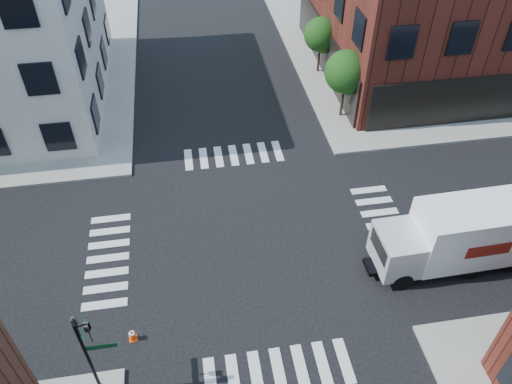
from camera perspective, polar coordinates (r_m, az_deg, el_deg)
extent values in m
plane|color=black|center=(24.96, -0.54, -5.61)|extent=(120.00, 120.00, 0.00)
cube|color=gray|center=(47.97, 21.91, 16.73)|extent=(30.00, 30.00, 0.15)
cylinder|color=black|center=(33.40, 9.75, 9.75)|extent=(0.18, 0.18, 1.47)
cylinder|color=black|center=(33.02, 9.89, 10.83)|extent=(0.12, 0.12, 1.47)
sphere|color=#14380F|center=(32.19, 10.25, 13.37)|extent=(2.69, 2.69, 2.69)
sphere|color=#14380F|center=(32.45, 10.61, 12.46)|extent=(1.85, 1.85, 1.85)
cylinder|color=black|center=(38.38, 7.13, 14.47)|extent=(0.18, 0.18, 1.33)
cylinder|color=black|center=(38.08, 7.22, 15.35)|extent=(0.12, 0.12, 1.33)
sphere|color=#14380F|center=(37.42, 7.42, 17.43)|extent=(2.43, 2.43, 2.43)
sphere|color=#14380F|center=(37.61, 7.78, 16.69)|extent=(1.67, 1.67, 1.67)
cylinder|color=black|center=(19.42, -18.48, -17.94)|extent=(0.12, 0.12, 4.60)
cube|color=#053819|center=(18.60, -17.34, -16.54)|extent=(1.10, 0.03, 0.22)
cube|color=#053819|center=(18.81, -19.08, -14.80)|extent=(0.03, 1.10, 0.22)
imported|color=black|center=(18.08, -18.46, -15.05)|extent=(0.22, 0.18, 1.10)
imported|color=black|center=(18.32, -19.81, -14.47)|extent=(0.18, 0.22, 1.10)
cube|color=white|center=(24.77, 23.75, -4.08)|extent=(5.57, 2.49, 2.95)
cube|color=maroon|center=(24.13, 25.07, -6.09)|extent=(2.09, 0.08, 0.67)
cube|color=maroon|center=(25.45, 22.50, -2.17)|extent=(2.09, 0.08, 0.67)
cube|color=silver|center=(23.52, 15.87, -6.31)|extent=(1.95, 2.32, 1.90)
cube|color=black|center=(22.95, 13.95, -6.12)|extent=(0.13, 1.81, 0.86)
cube|color=black|center=(25.28, 20.59, -6.88)|extent=(7.63, 1.10, 0.24)
cylinder|color=black|center=(23.72, 16.32, -9.68)|extent=(0.96, 0.35, 0.95)
cylinder|color=black|center=(24.83, 14.58, -6.16)|extent=(0.96, 0.35, 0.95)
cylinder|color=black|center=(25.21, 23.48, -8.15)|extent=(0.96, 0.35, 0.95)
cylinder|color=black|center=(26.26, 21.49, -4.92)|extent=(0.96, 0.35, 0.95)
cylinder|color=black|center=(27.41, 25.64, -4.13)|extent=(0.96, 0.35, 0.95)
cube|color=#F8460B|center=(22.25, -13.84, -15.96)|extent=(0.39, 0.39, 0.04)
cone|color=#F8460B|center=(22.00, -13.97, -15.54)|extent=(0.37, 0.37, 0.64)
cylinder|color=white|center=(21.92, -14.01, -15.42)|extent=(0.25, 0.25, 0.07)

